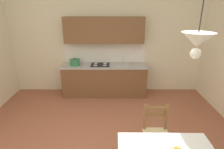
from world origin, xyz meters
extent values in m
cube|color=beige|center=(0.00, 2.83, 2.07)|extent=(6.11, 0.12, 4.15)
cube|color=brown|center=(-0.08, 2.46, 0.43)|extent=(2.36, 0.60, 0.86)
cube|color=#ADA8A3|center=(-0.08, 2.45, 0.88)|extent=(2.39, 0.63, 0.04)
cube|color=white|center=(-0.08, 2.75, 1.18)|extent=(2.36, 0.01, 0.55)
cube|color=brown|center=(-0.08, 2.59, 1.85)|extent=(2.17, 0.34, 0.70)
cube|color=black|center=(-0.08, 2.19, 0.04)|extent=(2.32, 0.02, 0.09)
cylinder|color=silver|center=(0.45, 2.46, 0.90)|extent=(0.34, 0.34, 0.02)
cylinder|color=silver|center=(0.45, 2.60, 1.01)|extent=(0.02, 0.02, 0.22)
cube|color=black|center=(-0.19, 2.46, 0.91)|extent=(0.52, 0.42, 0.01)
cylinder|color=silver|center=(-0.32, 2.36, 0.92)|extent=(0.11, 0.11, 0.01)
cylinder|color=silver|center=(-0.06, 2.36, 0.92)|extent=(0.11, 0.11, 0.01)
cylinder|color=silver|center=(-0.32, 2.56, 0.92)|extent=(0.11, 0.11, 0.01)
cylinder|color=silver|center=(-0.06, 2.56, 0.92)|extent=(0.11, 0.11, 0.01)
cylinder|color=#337A4C|center=(-0.90, 2.44, 0.98)|extent=(0.28, 0.28, 0.15)
cylinder|color=#337A4C|center=(-0.90, 2.44, 1.06)|extent=(0.29, 0.29, 0.02)
sphere|color=black|center=(-0.90, 2.44, 1.08)|extent=(0.04, 0.04, 0.04)
cube|color=white|center=(0.83, -0.37, 0.69)|extent=(1.22, 0.02, 0.12)
cube|color=#D1BC89|center=(0.88, -0.04, 0.43)|extent=(0.42, 0.42, 0.04)
cube|color=olive|center=(1.06, 0.14, 0.46)|extent=(0.04, 0.04, 0.93)
cube|color=olive|center=(0.70, 0.15, 0.46)|extent=(0.04, 0.04, 0.93)
cube|color=olive|center=(0.88, 0.14, 0.84)|extent=(0.32, 0.03, 0.07)
cube|color=olive|center=(0.88, 0.14, 0.74)|extent=(0.32, 0.03, 0.07)
cylinder|color=black|center=(0.97, -0.76, 2.46)|extent=(0.01, 0.01, 0.57)
cone|color=silver|center=(0.97, -0.76, 2.14)|extent=(0.32, 0.32, 0.14)
sphere|color=white|center=(0.97, -0.76, 2.00)|extent=(0.11, 0.11, 0.11)
camera|label=1|loc=(0.14, -2.59, 2.44)|focal=29.97mm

